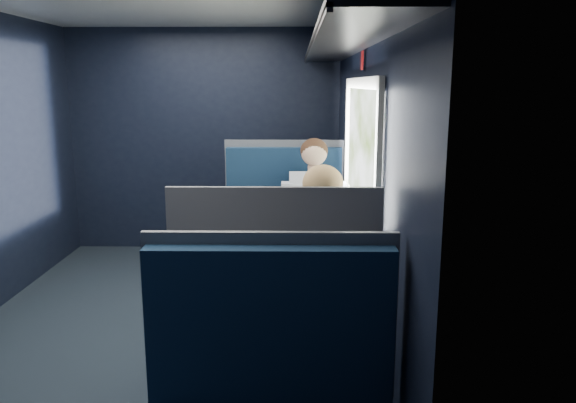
{
  "coord_description": "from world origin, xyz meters",
  "views": [
    {
      "loc": [
        0.95,
        -3.76,
        1.74
      ],
      "look_at": [
        0.9,
        0.0,
        0.95
      ],
      "focal_mm": 35.0,
      "sensor_mm": 36.0,
      "label": 1
    }
  ],
  "objects_px": {
    "laptop": "(331,223)",
    "table": "(307,242)",
    "seat_bay_near": "(282,241)",
    "seat_row_front": "(286,217)",
    "woman": "(321,265)",
    "man": "(314,212)",
    "bottle_small": "(335,206)",
    "seat_bay_far": "(277,329)",
    "cup": "(345,212)"
  },
  "relations": [
    {
      "from": "laptop",
      "to": "cup",
      "type": "xyz_separation_m",
      "value": [
        0.14,
        0.42,
        -0.02
      ]
    },
    {
      "from": "man",
      "to": "woman",
      "type": "height_order",
      "value": "same"
    },
    {
      "from": "man",
      "to": "bottle_small",
      "type": "bearing_deg",
      "value": -64.4
    },
    {
      "from": "man",
      "to": "laptop",
      "type": "height_order",
      "value": "man"
    },
    {
      "from": "seat_bay_far",
      "to": "laptop",
      "type": "bearing_deg",
      "value": 68.38
    },
    {
      "from": "seat_bay_near",
      "to": "seat_bay_far",
      "type": "height_order",
      "value": "same"
    },
    {
      "from": "seat_row_front",
      "to": "woman",
      "type": "xyz_separation_m",
      "value": [
        0.25,
        -2.5,
        0.32
      ]
    },
    {
      "from": "seat_bay_near",
      "to": "seat_bay_far",
      "type": "distance_m",
      "value": 1.75
    },
    {
      "from": "table",
      "to": "seat_bay_far",
      "type": "height_order",
      "value": "seat_bay_far"
    },
    {
      "from": "table",
      "to": "seat_bay_far",
      "type": "relative_size",
      "value": 0.79
    },
    {
      "from": "man",
      "to": "cup",
      "type": "height_order",
      "value": "man"
    },
    {
      "from": "laptop",
      "to": "bottle_small",
      "type": "bearing_deg",
      "value": 82.05
    },
    {
      "from": "table",
      "to": "cup",
      "type": "xyz_separation_m",
      "value": [
        0.3,
        0.41,
        0.12
      ]
    },
    {
      "from": "seat_row_front",
      "to": "seat_bay_far",
      "type": "bearing_deg",
      "value": -90.0
    },
    {
      "from": "seat_bay_far",
      "to": "seat_row_front",
      "type": "relative_size",
      "value": 1.09
    },
    {
      "from": "seat_bay_near",
      "to": "table",
      "type": "bearing_deg",
      "value": -77.3
    },
    {
      "from": "seat_bay_far",
      "to": "man",
      "type": "distance_m",
      "value": 1.62
    },
    {
      "from": "table",
      "to": "seat_bay_far",
      "type": "bearing_deg",
      "value": -101.78
    },
    {
      "from": "seat_bay_near",
      "to": "man",
      "type": "xyz_separation_m",
      "value": [
        0.26,
        -0.17,
        0.3
      ]
    },
    {
      "from": "seat_bay_far",
      "to": "laptop",
      "type": "height_order",
      "value": "seat_bay_far"
    },
    {
      "from": "table",
      "to": "seat_bay_far",
      "type": "distance_m",
      "value": 0.93
    },
    {
      "from": "table",
      "to": "laptop",
      "type": "xyz_separation_m",
      "value": [
        0.16,
        -0.01,
        0.14
      ]
    },
    {
      "from": "bottle_small",
      "to": "table",
      "type": "bearing_deg",
      "value": -119.25
    },
    {
      "from": "laptop",
      "to": "seat_bay_far",
      "type": "bearing_deg",
      "value": -111.62
    },
    {
      "from": "seat_row_front",
      "to": "bottle_small",
      "type": "bearing_deg",
      "value": -74.18
    },
    {
      "from": "laptop",
      "to": "bottle_small",
      "type": "relative_size",
      "value": 1.52
    },
    {
      "from": "table",
      "to": "man",
      "type": "bearing_deg",
      "value": 84.48
    },
    {
      "from": "man",
      "to": "laptop",
      "type": "relative_size",
      "value": 3.91
    },
    {
      "from": "seat_bay_near",
      "to": "man",
      "type": "distance_m",
      "value": 0.43
    },
    {
      "from": "laptop",
      "to": "seat_bay_near",
      "type": "bearing_deg",
      "value": 112.19
    },
    {
      "from": "table",
      "to": "man",
      "type": "relative_size",
      "value": 0.76
    },
    {
      "from": "seat_row_front",
      "to": "man",
      "type": "distance_m",
      "value": 1.17
    },
    {
      "from": "table",
      "to": "bottle_small",
      "type": "bearing_deg",
      "value": 60.75
    },
    {
      "from": "seat_bay_near",
      "to": "laptop",
      "type": "height_order",
      "value": "seat_bay_near"
    },
    {
      "from": "seat_bay_near",
      "to": "seat_row_front",
      "type": "distance_m",
      "value": 0.92
    },
    {
      "from": "bottle_small",
      "to": "cup",
      "type": "bearing_deg",
      "value": 17.89
    },
    {
      "from": "seat_bay_near",
      "to": "cup",
      "type": "height_order",
      "value": "seat_bay_near"
    },
    {
      "from": "seat_bay_near",
      "to": "seat_bay_far",
      "type": "bearing_deg",
      "value": -89.53
    },
    {
      "from": "seat_row_front",
      "to": "man",
      "type": "relative_size",
      "value": 0.88
    },
    {
      "from": "table",
      "to": "seat_row_front",
      "type": "xyz_separation_m",
      "value": [
        -0.18,
        1.8,
        -0.25
      ]
    },
    {
      "from": "table",
      "to": "woman",
      "type": "bearing_deg",
      "value": -84.55
    },
    {
      "from": "table",
      "to": "laptop",
      "type": "distance_m",
      "value": 0.21
    },
    {
      "from": "laptop",
      "to": "table",
      "type": "bearing_deg",
      "value": 177.89
    },
    {
      "from": "seat_bay_near",
      "to": "cup",
      "type": "xyz_separation_m",
      "value": [
        0.49,
        -0.46,
        0.36
      ]
    },
    {
      "from": "seat_bay_far",
      "to": "table",
      "type": "bearing_deg",
      "value": 78.22
    },
    {
      "from": "seat_bay_near",
      "to": "laptop",
      "type": "relative_size",
      "value": 3.73
    },
    {
      "from": "table",
      "to": "cup",
      "type": "relative_size",
      "value": 11.53
    },
    {
      "from": "man",
      "to": "table",
      "type": "bearing_deg",
      "value": -95.52
    },
    {
      "from": "table",
      "to": "seat_row_front",
      "type": "height_order",
      "value": "seat_row_front"
    },
    {
      "from": "table",
      "to": "woman",
      "type": "xyz_separation_m",
      "value": [
        0.07,
        -0.71,
        0.06
      ]
    }
  ]
}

